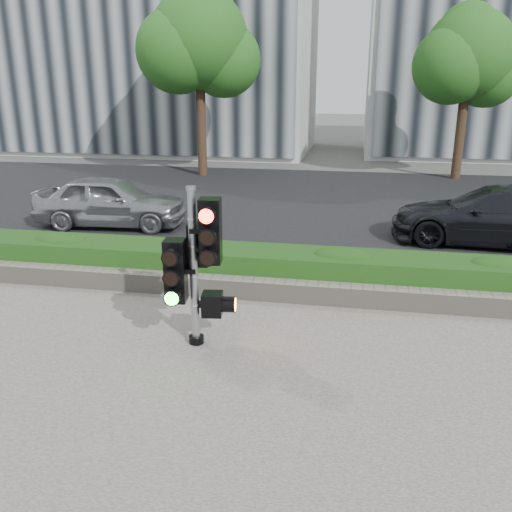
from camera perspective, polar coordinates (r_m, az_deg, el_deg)
ground at (r=7.90m, az=-2.87°, el=-9.73°), size 120.00×120.00×0.00m
sidewalk at (r=5.88m, az=-8.86°, el=-20.69°), size 16.00×11.00×0.03m
road at (r=17.27m, az=4.79°, el=5.64°), size 60.00×13.00×0.02m
curb at (r=10.71m, az=0.99°, el=-1.74°), size 60.00×0.25×0.12m
stone_wall at (r=9.51m, az=-0.26°, el=-3.44°), size 12.00×0.32×0.34m
hedge at (r=10.05m, az=0.43°, el=-1.21°), size 12.00×1.00×0.68m
building_left at (r=31.88m, az=-10.01°, el=24.58°), size 16.00×9.00×15.00m
tree_left at (r=22.28m, az=-6.02°, el=21.38°), size 4.61×4.03×7.34m
tree_right at (r=22.69m, az=21.41°, el=18.83°), size 4.10×3.58×6.53m
traffic_signal at (r=7.58m, az=-6.32°, el=-0.33°), size 0.82×0.63×2.30m
car_silver at (r=14.69m, az=-15.02°, el=5.61°), size 4.01×1.85×1.33m
car_dark at (r=13.77m, az=23.91°, el=3.93°), size 4.83×2.31×1.36m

